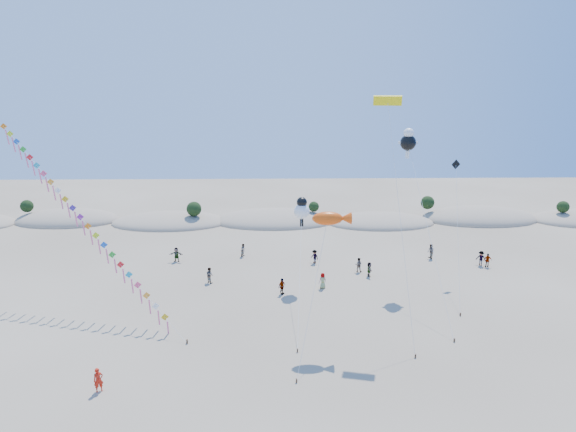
{
  "coord_description": "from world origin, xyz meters",
  "views": [
    {
      "loc": [
        0.49,
        -26.03,
        20.32
      ],
      "look_at": [
        1.35,
        14.0,
        9.36
      ],
      "focal_mm": 30.0,
      "sensor_mm": 36.0,
      "label": 1
    }
  ],
  "objects_px": {
    "kite_train": "(78,214)",
    "parafoil_kite": "(388,105)",
    "fish_kite": "(332,219)",
    "flyer_foreground": "(98,380)"
  },
  "relations": [
    {
      "from": "kite_train",
      "to": "parafoil_kite",
      "type": "height_order",
      "value": "parafoil_kite"
    },
    {
      "from": "fish_kite",
      "to": "flyer_foreground",
      "type": "bearing_deg",
      "value": -154.91
    },
    {
      "from": "kite_train",
      "to": "fish_kite",
      "type": "bearing_deg",
      "value": -15.94
    },
    {
      "from": "parafoil_kite",
      "to": "flyer_foreground",
      "type": "relative_size",
      "value": 11.14
    },
    {
      "from": "parafoil_kite",
      "to": "flyer_foreground",
      "type": "height_order",
      "value": "parafoil_kite"
    },
    {
      "from": "fish_kite",
      "to": "parafoil_kite",
      "type": "bearing_deg",
      "value": 38.03
    },
    {
      "from": "fish_kite",
      "to": "flyer_foreground",
      "type": "height_order",
      "value": "fish_kite"
    },
    {
      "from": "parafoil_kite",
      "to": "flyer_foreground",
      "type": "xyz_separation_m",
      "value": [
        -21.46,
        -11.57,
        -17.85
      ]
    },
    {
      "from": "kite_train",
      "to": "flyer_foreground",
      "type": "distance_m",
      "value": 17.45
    },
    {
      "from": "kite_train",
      "to": "fish_kite",
      "type": "xyz_separation_m",
      "value": [
        22.79,
        -6.51,
        1.28
      ]
    }
  ]
}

